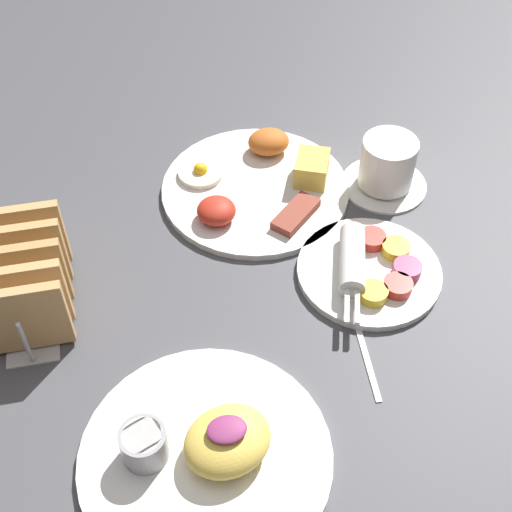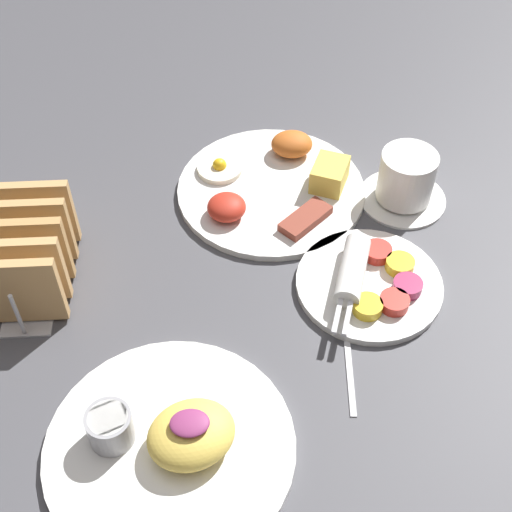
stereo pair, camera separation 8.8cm
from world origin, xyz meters
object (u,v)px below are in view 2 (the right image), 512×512
plate_foreground (170,442)px  toast_rack (27,253)px  plate_condiments (369,281)px  coffee_cup (406,180)px  plate_breakfast (274,185)px

plate_foreground → toast_rack: size_ratio=1.45×
plate_condiments → coffee_cup: (0.07, 0.15, 0.02)m
toast_rack → plate_breakfast: bearing=25.2°
coffee_cup → plate_breakfast: bearing=171.1°
plate_foreground → toast_rack: toast_rack is taller
plate_breakfast → plate_condiments: size_ratio=1.44×
plate_breakfast → plate_condiments: bearing=-60.2°
plate_condiments → coffee_cup: coffee_cup is taller
plate_foreground → coffee_cup: 0.48m
plate_breakfast → coffee_cup: size_ratio=2.18×
toast_rack → coffee_cup: (0.49, 0.12, -0.01)m
plate_breakfast → plate_condiments: plate_breakfast is taller
plate_condiments → plate_foreground: bearing=-139.6°
plate_breakfast → plate_foreground: (-0.14, -0.39, 0.00)m
plate_condiments → plate_foreground: 0.32m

